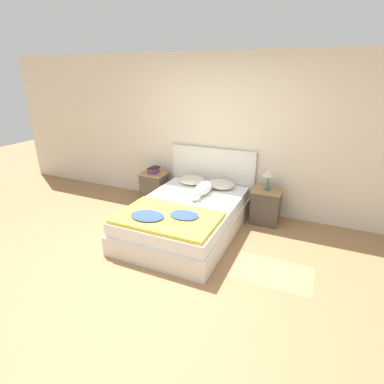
% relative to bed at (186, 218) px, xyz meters
% --- Properties ---
extents(ground_plane, '(16.00, 16.00, 0.00)m').
position_rel_bed_xyz_m(ground_plane, '(0.14, -1.00, -0.23)').
color(ground_plane, '#997047').
extents(wall_back, '(9.00, 0.06, 2.55)m').
position_rel_bed_xyz_m(wall_back, '(0.14, 1.13, 1.05)').
color(wall_back, beige).
rests_on(wall_back, ground_plane).
extents(bed, '(1.43, 2.08, 0.46)m').
position_rel_bed_xyz_m(bed, '(0.00, 0.00, 0.00)').
color(bed, silver).
rests_on(bed, ground_plane).
extents(headboard, '(1.51, 0.06, 1.05)m').
position_rel_bed_xyz_m(headboard, '(-0.00, 1.06, 0.32)').
color(headboard, silver).
rests_on(headboard, ground_plane).
extents(nightstand_left, '(0.44, 0.39, 0.56)m').
position_rel_bed_xyz_m(nightstand_left, '(-1.01, 0.79, 0.05)').
color(nightstand_left, '#4C4238').
rests_on(nightstand_left, ground_plane).
extents(nightstand_right, '(0.44, 0.39, 0.56)m').
position_rel_bed_xyz_m(nightstand_right, '(1.01, 0.79, 0.05)').
color(nightstand_right, '#4C4238').
rests_on(nightstand_right, ground_plane).
extents(pillow_left, '(0.46, 0.38, 0.13)m').
position_rel_bed_xyz_m(pillow_left, '(-0.26, 0.80, 0.30)').
color(pillow_left, beige).
rests_on(pillow_left, bed).
extents(pillow_right, '(0.46, 0.38, 0.13)m').
position_rel_bed_xyz_m(pillow_right, '(0.26, 0.80, 0.30)').
color(pillow_right, beige).
rests_on(pillow_right, bed).
extents(quilt, '(1.30, 0.86, 0.08)m').
position_rel_bed_xyz_m(quilt, '(-0.01, -0.57, 0.27)').
color(quilt, yellow).
rests_on(quilt, bed).
extents(dog, '(0.22, 0.80, 0.18)m').
position_rel_bed_xyz_m(dog, '(0.08, 0.41, 0.32)').
color(dog, silver).
rests_on(dog, bed).
extents(book_stack, '(0.18, 0.24, 0.10)m').
position_rel_bed_xyz_m(book_stack, '(-1.02, 0.79, 0.39)').
color(book_stack, '#703D7F').
rests_on(book_stack, nightstand_left).
extents(table_lamp, '(0.20, 0.20, 0.34)m').
position_rel_bed_xyz_m(table_lamp, '(1.01, 0.77, 0.60)').
color(table_lamp, '#336B4C').
rests_on(table_lamp, nightstand_right).
extents(rug, '(0.92, 0.59, 0.00)m').
position_rel_bed_xyz_m(rug, '(1.37, -0.49, -0.23)').
color(rug, tan).
rests_on(rug, ground_plane).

